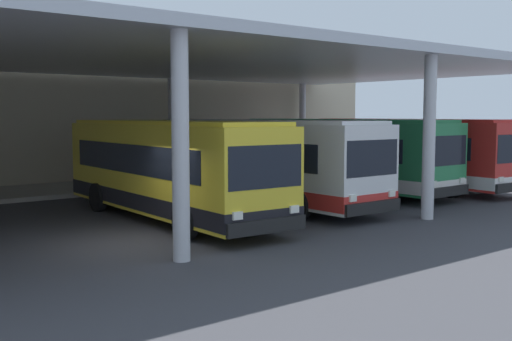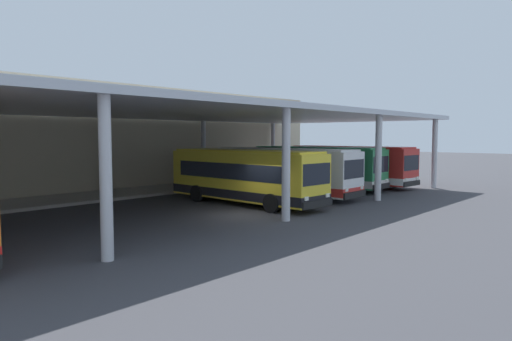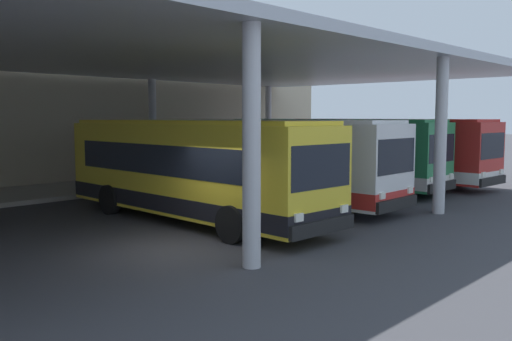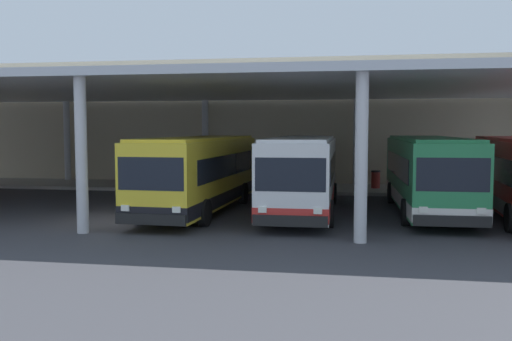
{
  "view_description": "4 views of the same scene",
  "coord_description": "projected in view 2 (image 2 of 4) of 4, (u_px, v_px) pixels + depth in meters",
  "views": [
    {
      "loc": [
        -7.3,
        -14.48,
        3.35
      ],
      "look_at": [
        5.93,
        2.23,
        1.42
      ],
      "focal_mm": 43.17,
      "sensor_mm": 36.0,
      "label": 1
    },
    {
      "loc": [
        -16.92,
        -15.62,
        3.95
      ],
      "look_at": [
        6.92,
        5.5,
        1.6
      ],
      "focal_mm": 32.34,
      "sensor_mm": 36.0,
      "label": 2
    },
    {
      "loc": [
        -8.6,
        -10.64,
        3.28
      ],
      "look_at": [
        6.27,
        3.21,
        1.3
      ],
      "focal_mm": 38.87,
      "sensor_mm": 36.0,
      "label": 3
    },
    {
      "loc": [
        8.95,
        -19.79,
        3.56
      ],
      "look_at": [
        5.11,
        2.43,
        1.82
      ],
      "focal_mm": 38.83,
      "sensor_mm": 36.0,
      "label": 4
    }
  ],
  "objects": [
    {
      "name": "bench_waiting",
      "position": [
        190.0,
        179.0,
        35.77
      ],
      "size": [
        1.8,
        0.45,
        0.92
      ],
      "color": "#4C515B",
      "rests_on": "platform_kerb"
    },
    {
      "name": "ground_plane",
      "position": [
        247.0,
        215.0,
        23.25
      ],
      "size": [
        200.0,
        200.0,
        0.0
      ],
      "primitive_type": "plane",
      "color": "#3D3D42"
    },
    {
      "name": "trash_bin",
      "position": [
        227.0,
        176.0,
        38.7
      ],
      "size": [
        0.52,
        0.52,
        0.98
      ],
      "color": "maroon",
      "rests_on": "platform_kerb"
    },
    {
      "name": "platform_kerb",
      "position": [
        119.0,
        194.0,
        31.01
      ],
      "size": [
        42.0,
        4.5,
        0.18
      ],
      "primitive_type": "cube",
      "color": "#A39E93",
      "rests_on": "ground"
    },
    {
      "name": "bus_middle_bay",
      "position": [
        284.0,
        171.0,
        30.37
      ],
      "size": [
        2.8,
        10.55,
        3.17
      ],
      "color": "white",
      "rests_on": "ground"
    },
    {
      "name": "bus_far_bay",
      "position": [
        316.0,
        167.0,
        34.78
      ],
      "size": [
        2.85,
        10.57,
        3.17
      ],
      "color": "#28844C",
      "rests_on": "ground"
    },
    {
      "name": "bus_second_bay",
      "position": [
        244.0,
        176.0,
        26.85
      ],
      "size": [
        3.0,
        10.62,
        3.17
      ],
      "color": "yellow",
      "rests_on": "ground"
    },
    {
      "name": "canopy_shelter",
      "position": [
        176.0,
        113.0,
        26.5
      ],
      "size": [
        40.0,
        17.0,
        5.55
      ],
      "color": "silver",
      "rests_on": "ground"
    },
    {
      "name": "station_building_facade",
      "position": [
        92.0,
        137.0,
        32.88
      ],
      "size": [
        48.0,
        1.6,
        7.86
      ],
      "primitive_type": "cube",
      "color": "#C1B293",
      "rests_on": "ground"
    },
    {
      "name": "bus_departing",
      "position": [
        350.0,
        165.0,
        36.97
      ],
      "size": [
        3.1,
        10.65,
        3.17
      ],
      "color": "red",
      "rests_on": "ground"
    }
  ]
}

